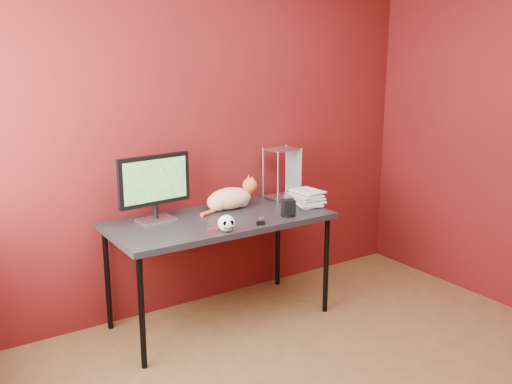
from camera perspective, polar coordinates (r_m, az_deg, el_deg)
room at (r=2.74m, az=13.29°, el=5.15°), size 3.52×3.52×2.61m
desk at (r=3.88m, az=-3.66°, el=-3.29°), size 1.50×0.70×0.75m
monitor at (r=3.78m, az=-10.11°, el=0.73°), size 0.51×0.19×0.44m
cat at (r=4.06m, az=-2.59°, el=-0.61°), size 0.49×0.19×0.23m
skull_mug at (r=3.55m, az=-2.97°, el=-3.14°), size 0.11×0.11×0.10m
speaker at (r=3.89m, az=3.27°, el=-1.65°), size 0.10×0.10×0.11m
book_stack at (r=4.06m, az=4.23°, el=6.55°), size 0.24×0.27×1.16m
wire_rack at (r=4.34m, az=2.63°, el=1.91°), size 0.24×0.20×0.39m
pocket_knife at (r=3.59m, az=-4.28°, el=-3.76°), size 0.08×0.04×0.02m
black_gadget at (r=3.70m, az=0.47°, el=-3.12°), size 0.06×0.05×0.03m
washer at (r=3.85m, az=0.57°, el=-2.59°), size 0.04×0.04×0.00m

